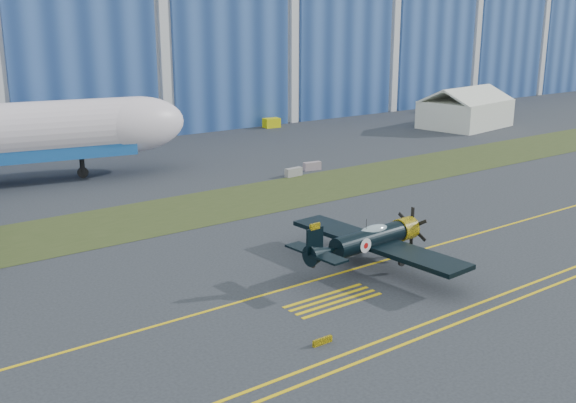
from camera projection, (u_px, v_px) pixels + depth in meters
ground at (435, 217)px, 56.34m from camera, size 260.00×260.00×0.00m
grass_median at (328, 185)px, 67.20m from camera, size 260.00×10.00×0.02m
hangar at (100, 25)px, 108.11m from camera, size 220.00×45.70×30.00m
taxiway_centreline at (484, 232)px, 52.45m from camera, size 200.00×0.20×0.02m
hold_short_ladder at (333, 300)px, 39.75m from camera, size 6.00×2.40×0.02m
guard_board_left at (322, 341)px, 34.39m from camera, size 1.20×0.15×0.35m
warbird at (369, 239)px, 44.14m from camera, size 12.34×14.55×4.10m
tent at (466, 107)px, 101.78m from camera, size 14.46×11.53×6.11m
shipping_container at (66, 142)px, 82.50m from camera, size 6.43×2.95×2.71m
tug at (271, 123)px, 101.91m from camera, size 2.59×1.78×1.42m
gse_box at (438, 106)px, 119.07m from camera, size 3.40×2.18×1.90m
barrier_a at (294, 172)px, 70.64m from camera, size 2.04×0.74×0.90m
barrier_b at (312, 166)px, 73.54m from camera, size 2.06×0.88×0.90m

